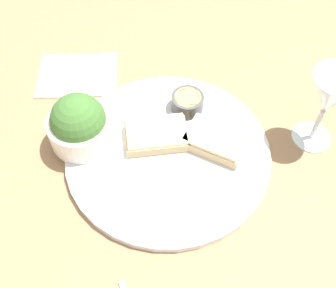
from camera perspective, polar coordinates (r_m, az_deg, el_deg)
The scene contains 8 objects.
ground_plane at distance 0.70m, azimuth -0.00°, elevation -1.59°, with size 4.00×4.00×0.00m, color #93704C.
dinner_plate at distance 0.70m, azimuth -0.00°, elevation -1.28°, with size 0.34×0.34×0.01m.
salad_bowl at distance 0.69m, azimuth -11.92°, elevation 2.61°, with size 0.10×0.10×0.09m.
sauce_ramekin at distance 0.73m, azimuth 2.65°, elevation 5.73°, with size 0.06×0.06×0.03m.
cheese_toast_near at distance 0.69m, azimuth 6.39°, elevation 0.51°, with size 0.11×0.09×0.03m.
cheese_toast_far at distance 0.69m, azimuth -1.58°, elevation 1.25°, with size 0.12×0.09×0.03m.
wine_glass at distance 0.69m, azimuth 21.05°, elevation 5.91°, with size 0.08×0.08×0.15m.
napkin at distance 0.83m, azimuth -12.18°, elevation 9.22°, with size 0.17×0.14×0.01m.
Camera 1 is at (-0.04, 0.38, 0.59)m, focal length 45.00 mm.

